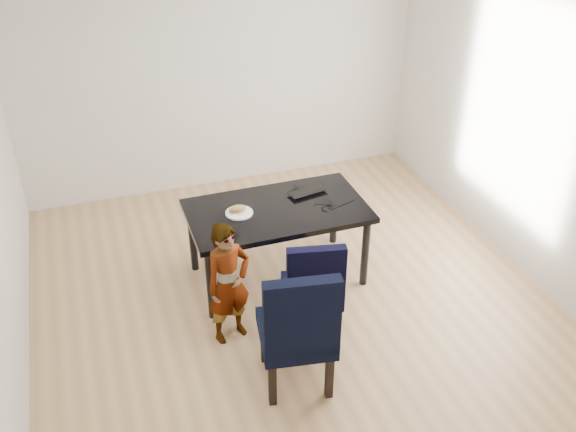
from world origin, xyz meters
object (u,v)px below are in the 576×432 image
object	(u,v)px
chair_right	(312,283)
child	(229,284)
chair_left	(296,323)
plate	(239,213)
dining_table	(277,243)
laptop	(304,190)

from	to	relation	value
chair_right	child	size ratio (longest dim) A/B	0.88
chair_left	chair_right	bearing A→B (deg)	67.35
plate	chair_right	bearing A→B (deg)	-64.72
chair_right	child	world-z (taller)	child
dining_table	chair_right	world-z (taller)	chair_right
chair_right	laptop	size ratio (longest dim) A/B	2.63
plate	laptop	distance (m)	0.71
dining_table	child	world-z (taller)	child
dining_table	chair_left	size ratio (longest dim) A/B	1.43
dining_table	plate	distance (m)	0.51
chair_left	chair_right	size ratio (longest dim) A/B	1.17
chair_left	dining_table	bearing A→B (deg)	87.37
chair_right	laptop	bearing A→B (deg)	85.41
dining_table	laptop	bearing A→B (deg)	32.85
dining_table	child	bearing A→B (deg)	-133.85
child	plate	world-z (taller)	child
child	plate	bearing A→B (deg)	49.82
child	plate	distance (m)	0.77
chair_left	child	xyz separation A→B (m)	(-0.35, 0.63, -0.02)
chair_left	laptop	size ratio (longest dim) A/B	3.08
laptop	dining_table	bearing A→B (deg)	22.24
dining_table	laptop	size ratio (longest dim) A/B	4.39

